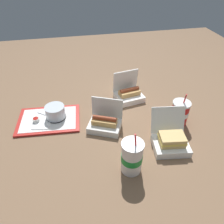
{
  "coord_description": "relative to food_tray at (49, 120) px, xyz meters",
  "views": [
    {
      "loc": [
        -0.17,
        -0.99,
        0.86
      ],
      "look_at": [
        0.04,
        0.04,
        0.05
      ],
      "focal_mm": 35.0,
      "sensor_mm": 36.0,
      "label": 1
    }
  ],
  "objects": [
    {
      "name": "soda_cup_corner",
      "position": [
        0.39,
        -0.45,
        0.08
      ],
      "size": [
        0.1,
        0.1,
        0.23
      ],
      "color": "white",
      "rests_on": "ground_plane"
    },
    {
      "name": "ground_plane",
      "position": [
        0.34,
        -0.1,
        -0.01
      ],
      "size": [
        3.2,
        3.2,
        0.0
      ],
      "primitive_type": "plane",
      "color": "brown"
    },
    {
      "name": "clamshell_hotdog_center",
      "position": [
        0.32,
        -0.14,
        0.03
      ],
      "size": [
        0.22,
        0.2,
        0.17
      ],
      "color": "white",
      "rests_on": "ground_plane"
    },
    {
      "name": "ketchup_cup",
      "position": [
        -0.07,
        -0.01,
        0.02
      ],
      "size": [
        0.04,
        0.04,
        0.02
      ],
      "color": "white",
      "rests_on": "food_tray"
    },
    {
      "name": "food_tray",
      "position": [
        0.0,
        0.0,
        0.0
      ],
      "size": [
        0.39,
        0.29,
        0.01
      ],
      "color": "red",
      "rests_on": "ground_plane"
    },
    {
      "name": "cake_container",
      "position": [
        0.05,
        0.01,
        0.04
      ],
      "size": [
        0.12,
        0.12,
        0.08
      ],
      "color": "black",
      "rests_on": "food_tray"
    },
    {
      "name": "clamshell_sandwich_corner",
      "position": [
        0.64,
        -0.35,
        0.04
      ],
      "size": [
        0.21,
        0.23,
        0.18
      ],
      "color": "white",
      "rests_on": "ground_plane"
    },
    {
      "name": "soda_cup_right",
      "position": [
        0.76,
        -0.18,
        0.07
      ],
      "size": [
        0.1,
        0.1,
        0.21
      ],
      "color": "red",
      "rests_on": "ground_plane"
    },
    {
      "name": "plastic_fork",
      "position": [
        -0.02,
        0.05,
        0.01
      ],
      "size": [
        0.1,
        0.07,
        0.0
      ],
      "primitive_type": "cube",
      "rotation": [
        0.0,
        0.0,
        -0.62
      ],
      "color": "white",
      "rests_on": "food_tray"
    },
    {
      "name": "clamshell_hotdog_back",
      "position": [
        0.54,
        0.13,
        0.04
      ],
      "size": [
        0.2,
        0.18,
        0.19
      ],
      "color": "white",
      "rests_on": "ground_plane"
    },
    {
      "name": "napkin_stack",
      "position": [
        -0.04,
        -0.04,
        0.01
      ],
      "size": [
        0.12,
        0.12,
        0.0
      ],
      "primitive_type": "cube",
      "rotation": [
        0.0,
        0.0,
        -0.19
      ],
      "color": "white",
      "rests_on": "food_tray"
    }
  ]
}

